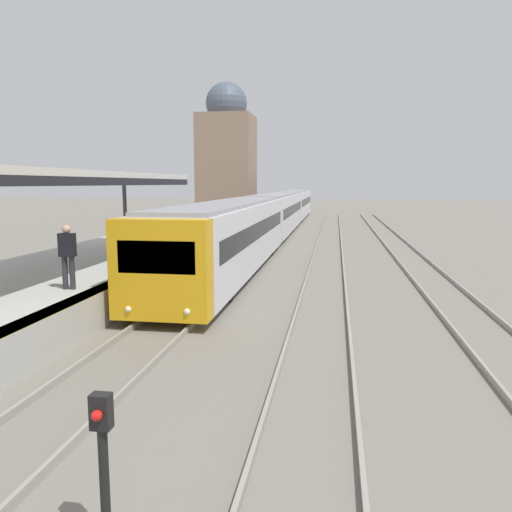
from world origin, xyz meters
name	(u,v)px	position (x,y,z in m)	size (l,w,h in m)	color
person_on_platform	(68,253)	(-2.44, 11.45, 1.92)	(0.40, 0.22, 1.66)	#2D2D33
train_near	(276,212)	(0.00, 36.18, 1.63)	(2.56, 49.87, 2.93)	gold
signal_post_near	(103,453)	(2.07, 4.07, 1.03)	(0.20, 0.22, 1.65)	black
distant_domed_building	(227,155)	(-6.98, 51.34, 6.55)	(5.50, 5.50, 13.91)	#89705B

